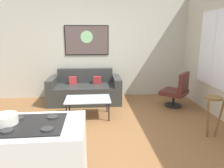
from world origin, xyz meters
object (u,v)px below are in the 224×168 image
object	(u,v)px
couch	(85,91)
mixing_bowl	(5,120)
armchair	(177,91)
bar_stool	(213,107)
coffee_table	(88,100)
wall_painting	(87,40)

from	to	relation	value
couch	mixing_bowl	xyz separation A→B (m)	(-0.63, -3.43, 0.66)
armchair	bar_stool	xyz separation A→B (m)	(-0.00, -1.52, 0.11)
coffee_table	bar_stool	xyz separation A→B (m)	(2.14, -1.07, 0.15)
couch	wall_painting	distance (m)	1.38
armchair	wall_painting	size ratio (longest dim) A/B	0.73
couch	coffee_table	distance (m)	1.07
coffee_table	wall_painting	xyz separation A→B (m)	(-0.02, 1.56, 1.20)
coffee_table	armchair	world-z (taller)	armchair
couch	bar_stool	size ratio (longest dim) A/B	2.60
couch	armchair	xyz separation A→B (m)	(2.23, -0.61, 0.12)
coffee_table	wall_painting	bearing A→B (deg)	90.87
bar_stool	wall_painting	size ratio (longest dim) A/B	0.60
bar_stool	wall_painting	distance (m)	3.57
armchair	wall_painting	distance (m)	2.70
couch	wall_painting	size ratio (longest dim) A/B	1.56
coffee_table	armchair	size ratio (longest dim) A/B	1.10
coffee_table	mixing_bowl	world-z (taller)	mixing_bowl
couch	mixing_bowl	bearing A→B (deg)	-100.40
mixing_bowl	wall_painting	world-z (taller)	wall_painting
mixing_bowl	armchair	bearing A→B (deg)	44.52
couch	wall_painting	bearing A→B (deg)	82.40
couch	wall_painting	xyz separation A→B (m)	(0.07, 0.50, 1.29)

